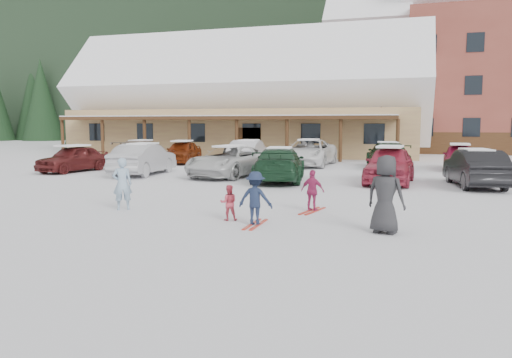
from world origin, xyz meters
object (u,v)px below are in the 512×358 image
(child_navy, at_px, (255,198))
(parked_car_8, at_px, (182,152))
(adult_skier, at_px, (122,184))
(bystander_dark, at_px, (386,194))
(lamp_post, at_px, (381,111))
(toddler_red, at_px, (229,203))
(parked_car_5, at_px, (475,168))
(parked_car_1, at_px, (144,159))
(parked_car_9, at_px, (249,153))
(parked_car_7, at_px, (141,151))
(parked_car_3, at_px, (280,165))
(parked_car_11, at_px, (388,155))
(parked_car_10, at_px, (309,153))
(parked_car_12, at_px, (459,157))
(day_lodge, at_px, (244,106))
(parked_car_2, at_px, (230,161))
(parked_car_4, at_px, (390,165))
(child_magenta, at_px, (313,191))
(parked_car_0, at_px, (73,159))

(child_navy, height_order, parked_car_8, parked_car_8)
(adult_skier, xyz_separation_m, bystander_dark, (7.52, -0.99, 0.14))
(child_navy, bearing_deg, lamp_post, -93.64)
(toddler_red, height_order, parked_car_5, parked_car_5)
(parked_car_1, relative_size, parked_car_9, 1.02)
(parked_car_7, bearing_deg, parked_car_3, 141.84)
(parked_car_11, bearing_deg, bystander_dark, 83.07)
(lamp_post, height_order, parked_car_8, lamp_post)
(parked_car_7, bearing_deg, parked_car_11, 175.65)
(adult_skier, xyz_separation_m, parked_car_11, (6.86, 16.25, -0.03))
(toddler_red, relative_size, parked_car_7, 0.19)
(parked_car_10, bearing_deg, parked_car_12, -0.13)
(day_lodge, relative_size, bystander_dark, 16.03)
(parked_car_2, height_order, parked_car_9, parked_car_9)
(parked_car_9, xyz_separation_m, parked_car_10, (3.57, 0.56, 0.03))
(parked_car_4, height_order, parked_car_5, parked_car_4)
(adult_skier, relative_size, child_magenta, 1.28)
(lamp_post, xyz_separation_m, adult_skier, (-6.01, -24.45, -2.62))
(adult_skier, height_order, child_magenta, adult_skier)
(day_lodge, relative_size, child_magenta, 24.23)
(parked_car_0, distance_m, parked_car_8, 7.39)
(parked_car_9, bearing_deg, adult_skier, 90.77)
(toddler_red, relative_size, parked_car_1, 0.20)
(parked_car_3, distance_m, parked_car_9, 8.64)
(parked_car_12, bearing_deg, parked_car_9, -174.95)
(day_lodge, xyz_separation_m, parked_car_10, (7.59, -10.73, -3.16))
(child_navy, bearing_deg, bystander_dark, 179.51)
(parked_car_4, height_order, parked_car_10, parked_car_10)
(day_lodge, height_order, parked_car_1, day_lodge)
(child_navy, bearing_deg, parked_car_12, -109.83)
(parked_car_5, bearing_deg, parked_car_8, -32.48)
(bystander_dark, height_order, parked_car_1, bystander_dark)
(toddler_red, bearing_deg, child_navy, 134.76)
(parked_car_3, bearing_deg, parked_car_1, -15.55)
(child_navy, distance_m, parked_car_7, 22.34)
(child_magenta, xyz_separation_m, parked_car_7, (-14.50, 15.49, 0.10))
(parked_car_0, bearing_deg, parked_car_7, 102.07)
(adult_skier, relative_size, bystander_dark, 0.84)
(parked_car_0, bearing_deg, child_magenta, -19.96)
(parked_car_7, distance_m, parked_car_11, 15.98)
(parked_car_4, relative_size, parked_car_8, 1.10)
(day_lodge, height_order, parked_car_12, day_lodge)
(parked_car_0, height_order, parked_car_7, parked_car_7)
(child_magenta, height_order, parked_car_5, parked_car_5)
(bystander_dark, relative_size, parked_car_2, 0.35)
(parked_car_1, relative_size, parked_car_5, 1.03)
(parked_car_2, bearing_deg, lamp_post, 76.87)
(day_lodge, distance_m, child_magenta, 28.29)
(parked_car_8, bearing_deg, child_navy, -67.06)
(adult_skier, bearing_deg, parked_car_5, -174.38)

